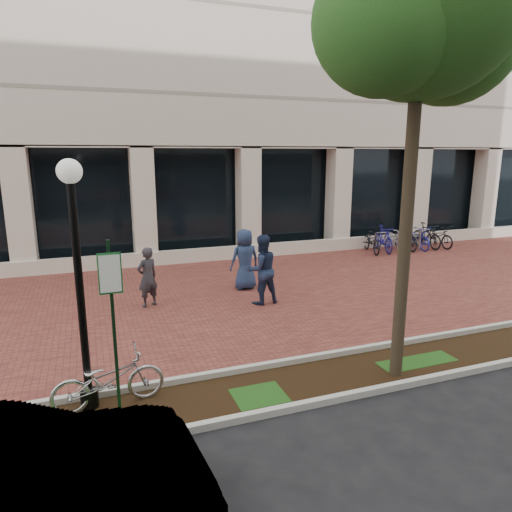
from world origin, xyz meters
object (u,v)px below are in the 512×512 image
object	(u,v)px
parking_sign	(112,308)
pedestrian_left	(147,277)
bike_rack_cluster	(405,238)
street_tree	(424,6)
pedestrian_mid	(262,270)
locked_bicycle	(108,380)
pedestrian_right	(245,259)
lamppost	(78,274)
bollard	(420,239)

from	to	relation	value
parking_sign	pedestrian_left	distance (m)	5.20
parking_sign	bike_rack_cluster	size ratio (longest dim) A/B	0.65
street_tree	pedestrian_mid	xyz separation A→B (m)	(-0.89, 4.64, -5.25)
locked_bicycle	pedestrian_right	distance (m)	6.83
pedestrian_left	pedestrian_mid	world-z (taller)	pedestrian_mid
street_tree	parking_sign	bearing A→B (deg)	174.91
locked_bicycle	pedestrian_right	xyz separation A→B (m)	(4.15, 5.40, 0.45)
parking_sign	pedestrian_mid	size ratio (longest dim) A/B	1.46
lamppost	pedestrian_mid	distance (m)	6.04
street_tree	bike_rack_cluster	xyz separation A→B (m)	(7.32, 9.13, -5.69)
lamppost	pedestrian_left	xyz separation A→B (m)	(1.54, 4.70, -1.41)
pedestrian_right	pedestrian_mid	bearing A→B (deg)	85.40
street_tree	pedestrian_left	bearing A→B (deg)	124.88
parking_sign	pedestrian_mid	distance (m)	5.85
pedestrian_left	pedestrian_right	xyz separation A→B (m)	(2.92, 0.63, 0.11)
pedestrian_mid	bike_rack_cluster	distance (m)	9.37
pedestrian_right	parking_sign	bearing A→B (deg)	50.72
street_tree	bike_rack_cluster	size ratio (longest dim) A/B	1.91
pedestrian_right	locked_bicycle	bearing A→B (deg)	48.68
pedestrian_left	pedestrian_mid	bearing A→B (deg)	138.94
locked_bicycle	pedestrian_left	xyz separation A→B (m)	(1.23, 4.77, 0.34)
pedestrian_left	parking_sign	bearing A→B (deg)	51.89
bike_rack_cluster	pedestrian_right	bearing A→B (deg)	-150.20
parking_sign	bollard	bearing A→B (deg)	32.49
parking_sign	lamppost	distance (m)	0.72
pedestrian_left	pedestrian_right	world-z (taller)	pedestrian_right
pedestrian_right	street_tree	bearing A→B (deg)	94.41
parking_sign	pedestrian_right	distance (m)	6.97
pedestrian_mid	bollard	distance (m)	9.61
parking_sign	street_tree	distance (m)	6.64
street_tree	locked_bicycle	xyz separation A→B (m)	(-5.02, 0.67, -5.74)
lamppost	pedestrian_right	xyz separation A→B (m)	(4.46, 5.33, -1.30)
bike_rack_cluster	pedestrian_mid	bearing A→B (deg)	-142.01
street_tree	pedestrian_left	distance (m)	8.54
bollard	pedestrian_left	bearing A→B (deg)	-163.90
lamppost	bike_rack_cluster	distance (m)	15.27
pedestrian_left	pedestrian_mid	xyz separation A→B (m)	(2.90, -0.80, 0.14)
pedestrian_mid	locked_bicycle	bearing A→B (deg)	37.77
lamppost	parking_sign	bearing A→B (deg)	-34.72
pedestrian_left	lamppost	bearing A→B (deg)	46.18
pedestrian_left	pedestrian_right	distance (m)	2.99
locked_bicycle	bollard	bearing A→B (deg)	-62.76
street_tree	bike_rack_cluster	distance (m)	13.01
parking_sign	lamppost	world-z (taller)	lamppost
locked_bicycle	pedestrian_right	world-z (taller)	pedestrian_right
pedestrian_mid	parking_sign	bearing A→B (deg)	40.33
locked_bicycle	pedestrian_mid	bearing A→B (deg)	-51.24
pedestrian_left	pedestrian_right	bearing A→B (deg)	166.58
pedestrian_right	bollard	distance (m)	9.07
lamppost	pedestrian_left	size ratio (longest dim) A/B	2.43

